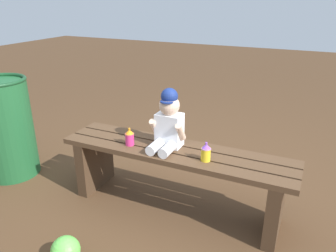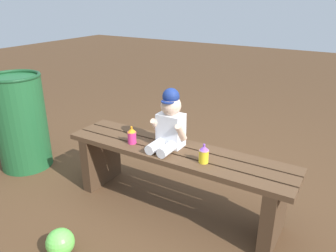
% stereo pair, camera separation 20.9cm
% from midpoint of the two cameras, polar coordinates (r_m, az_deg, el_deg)
% --- Properties ---
extents(ground_plane, '(16.00, 16.00, 0.00)m').
position_cam_midpoint_polar(ground_plane, '(2.42, -1.36, -13.89)').
color(ground_plane, '#4C331E').
extents(park_bench, '(1.60, 0.37, 0.46)m').
position_cam_midpoint_polar(park_bench, '(2.26, -1.43, -7.46)').
color(park_bench, '#513823').
rests_on(park_bench, ground_plane).
extents(child_figure, '(0.23, 0.27, 0.40)m').
position_cam_midpoint_polar(child_figure, '(2.16, -2.73, 0.60)').
color(child_figure, white).
rests_on(child_figure, park_bench).
extents(sippy_cup_left, '(0.06, 0.06, 0.12)m').
position_cam_midpoint_polar(sippy_cup_left, '(2.26, -9.35, -1.96)').
color(sippy_cup_left, '#E5337F').
rests_on(sippy_cup_left, park_bench).
extents(sippy_cup_right, '(0.06, 0.06, 0.12)m').
position_cam_midpoint_polar(sippy_cup_right, '(2.02, 3.68, -4.62)').
color(sippy_cup_right, yellow).
rests_on(sippy_cup_right, park_bench).
extents(toy_ball, '(0.17, 0.17, 0.17)m').
position_cam_midpoint_polar(toy_ball, '(2.08, -20.36, -19.75)').
color(toy_ball, '#66CC4C').
rests_on(toy_ball, ground_plane).
extents(trash_bin, '(0.43, 0.43, 0.82)m').
position_cam_midpoint_polar(trash_bin, '(3.01, -28.21, -0.32)').
color(trash_bin, '#1E592D').
rests_on(trash_bin, ground_plane).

